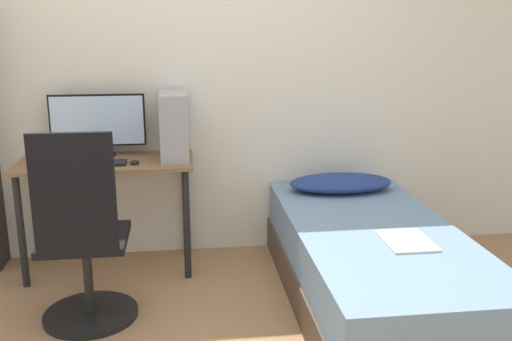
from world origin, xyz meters
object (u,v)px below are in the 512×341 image
at_px(monitor, 98,123).
at_px(bed, 373,268).
at_px(office_chair, 84,251).
at_px(pc_tower, 174,125).
at_px(keyboard, 95,163).

bearing_deg(monitor, bed, -28.64).
xyz_separation_m(office_chair, pc_tower, (0.48, 0.74, 0.52)).
height_order(office_chair, keyboard, office_chair).
height_order(bed, monitor, monitor).
bearing_deg(pc_tower, office_chair, -122.98).
height_order(office_chair, bed, office_chair).
bearing_deg(monitor, office_chair, -89.47).
bearing_deg(keyboard, bed, -21.33).
xyz_separation_m(bed, keyboard, (-1.59, 0.62, 0.51)).
distance_m(office_chair, bed, 1.59).
bearing_deg(pc_tower, bed, -34.43).
bearing_deg(pc_tower, keyboard, -165.00).
relative_size(bed, monitor, 3.24).
distance_m(monitor, keyboard, 0.32).
relative_size(monitor, keyboard, 1.59).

